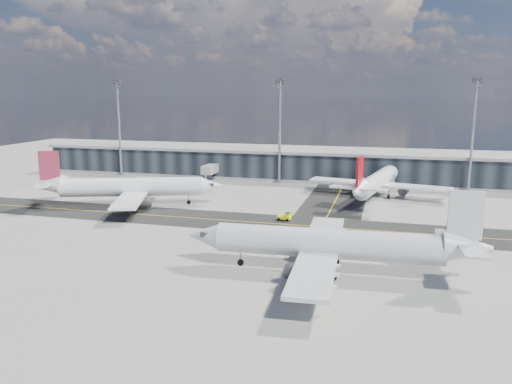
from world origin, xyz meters
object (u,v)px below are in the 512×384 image
airliner_af (129,187)px  airliner_near (332,244)px  baggage_tug (285,217)px  service_van (346,186)px  airliner_redtail (377,181)px

airliner_af → airliner_near: (49.45, -31.48, 0.03)m
airliner_near → baggage_tug: 29.73m
airliner_af → service_van: (45.86, 32.63, -3.36)m
airliner_near → service_van: (-3.60, 64.10, -3.38)m
airliner_near → service_van: size_ratio=7.44×
baggage_tug → airliner_redtail: bearing=159.3°
airliner_af → airliner_redtail: size_ratio=1.02×
airliner_redtail → airliner_af: bearing=-145.1°
airliner_af → airliner_redtail: 58.97m
airliner_redtail → service_van: airliner_redtail is taller
baggage_tug → service_van: (8.68, 37.23, -0.05)m
airliner_redtail → baggage_tug: bearing=-109.7°
baggage_tug → service_van: baggage_tug is taller
airliner_redtail → service_van: size_ratio=7.06×
airliner_af → airliner_redtail: bearing=94.3°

